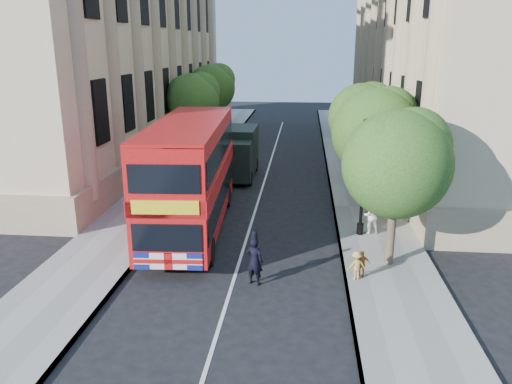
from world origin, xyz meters
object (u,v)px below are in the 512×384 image
(box_van, at_px, (237,154))
(lamp_post, at_px, (363,182))
(double_decker_bus, at_px, (191,173))
(police_constable, at_px, (255,261))
(woman_pedestrian, at_px, (370,215))

(box_van, bearing_deg, lamp_post, -54.72)
(double_decker_bus, bearing_deg, box_van, 81.81)
(lamp_post, xyz_separation_m, box_van, (-6.80, 9.67, -0.98))
(lamp_post, bearing_deg, police_constable, -130.12)
(woman_pedestrian, bearing_deg, box_van, -64.76)
(double_decker_bus, distance_m, box_van, 9.70)
(police_constable, height_order, woman_pedestrian, woman_pedestrian)
(box_van, xyz_separation_m, police_constable, (2.59, -14.67, -0.65))
(double_decker_bus, xyz_separation_m, police_constable, (3.39, -5.08, -1.85))
(lamp_post, relative_size, double_decker_bus, 0.48)
(woman_pedestrian, bearing_deg, lamp_post, 11.96)
(lamp_post, relative_size, woman_pedestrian, 3.05)
(box_van, height_order, police_constable, box_van)
(lamp_post, height_order, double_decker_bus, lamp_post)
(double_decker_bus, relative_size, police_constable, 6.17)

